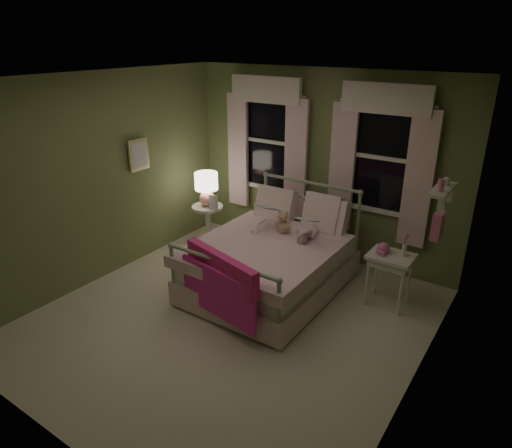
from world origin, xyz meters
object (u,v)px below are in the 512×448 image
Objects in this scene: bed at (272,262)px; table_lamp at (206,186)px; child_right at (310,215)px; nightstand_right at (390,263)px; nightstand_left at (208,220)px; teddy_bear at (283,224)px; child_left at (272,202)px.

bed is 1.66m from table_lamp.
child_right reaches higher than nightstand_right.
nightstand_left is 1.31× the size of table_lamp.
bed is 1.56m from nightstand_left.
table_lamp is 2.81m from nightstand_right.
nightstand_right is (2.78, -0.06, -0.40)m from table_lamp.
teddy_bear is at bearing 91.15° from bed.
bed is 2.90× the size of child_right.
child_right is at bearing -3.22° from nightstand_left.
child_left reaches higher than nightstand_left.
child_left is 1.18m from table_lamp.
bed is 0.50m from teddy_bear.
nightstand_left and nightstand_right have the same top height.
table_lamp reaches higher than nightstand_right.
teddy_bear is (-0.28, -0.16, -0.13)m from child_right.
child_left is at bearing -4.74° from table_lamp.
nightstand_right is at bearing -1.29° from nightstand_left.
teddy_bear is at bearing -9.97° from table_lamp.
bed is 0.79m from child_left.
nightstand_right is (1.33, 0.19, -0.24)m from teddy_bear.
child_left is 1.64× the size of table_lamp.
child_right reaches higher than teddy_bear.
bed is 0.75m from child_right.
child_right is at bearing -3.22° from table_lamp.
nightstand_right is at bearing 8.28° from teddy_bear.
teddy_bear is 1.52m from nightstand_left.
nightstand_right is at bearing 172.42° from child_right.
table_lamp reaches higher than teddy_bear.
teddy_bear is at bearing 155.18° from child_left.
teddy_bear reaches higher than nightstand_left.
child_left is 1.16× the size of child_right.
child_right is 1.42× the size of table_lamp.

